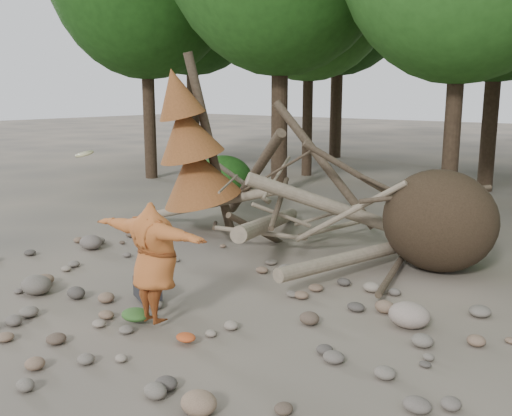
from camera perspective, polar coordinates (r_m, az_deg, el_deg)
The scene contains 13 objects.
ground at distance 9.61m, azimuth -7.23°, elevation -9.38°, with size 120.00×120.00×0.00m, color #514C44.
deadfall_pile at distance 11.64m, azimuth 15.05°, elevation -1.08°, with size 8.55×5.24×3.30m.
dead_conifer at distance 13.63m, azimuth -6.52°, elevation 5.99°, with size 2.06×2.16×4.35m.
bush_left at distance 18.19m, azimuth -3.25°, elevation 3.02°, with size 1.80×1.80×1.44m, color #1C4B14.
bush_mid at distance 15.40m, azimuth 16.13°, elevation 0.41°, with size 1.40×1.40×1.12m, color #265F1B.
frisbee_thrower at distance 8.46m, azimuth -10.18°, elevation -5.38°, with size 2.62×0.64×2.47m.
backpack at distance 9.70m, azimuth -10.79°, elevation -8.23°, with size 0.51×0.34×0.34m, color black.
cloth_green at distance 8.90m, azimuth -11.94°, elevation -10.69°, with size 0.46×0.39×0.17m, color #305A24.
cloth_orange at distance 8.12m, azimuth -7.03°, elevation -13.04°, with size 0.30×0.24×0.11m, color #B5481F.
boulder_front_left at distance 10.57m, azimuth -21.12°, elevation -7.19°, with size 0.55×0.49×0.33m, color #635C52.
boulder_front_right at distance 6.53m, azimuth -5.74°, elevation -18.82°, with size 0.41×0.37×0.25m, color #856A53.
boulder_mid_right at distance 8.85m, azimuth 15.07°, elevation -10.29°, with size 0.62×0.55×0.37m, color gray.
boulder_mid_left at distance 13.11m, azimuth -16.18°, elevation -3.31°, with size 0.53×0.47×0.32m, color #645B54.
Camera 1 is at (6.46, -6.23, 3.42)m, focal length 40.00 mm.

